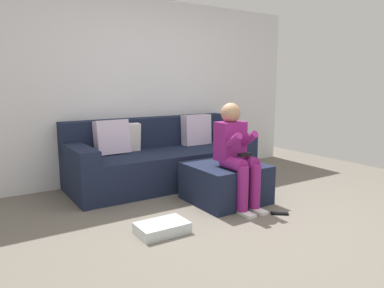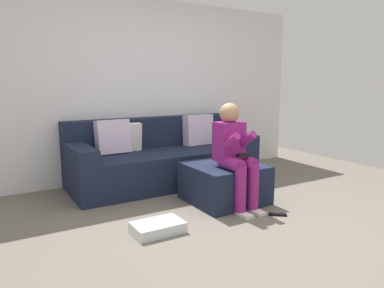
{
  "view_description": "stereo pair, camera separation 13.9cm",
  "coord_description": "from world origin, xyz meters",
  "px_view_note": "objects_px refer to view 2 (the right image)",
  "views": [
    {
      "loc": [
        -2.19,
        -2.45,
        1.34
      ],
      "look_at": [
        0.15,
        1.2,
        0.6
      ],
      "focal_mm": 33.82,
      "sensor_mm": 36.0,
      "label": 1
    },
    {
      "loc": [
        -2.08,
        -2.52,
        1.34
      ],
      "look_at": [
        0.15,
        1.2,
        0.6
      ],
      "focal_mm": 33.82,
      "sensor_mm": 36.0,
      "label": 2
    }
  ],
  "objects_px": {
    "couch_sectional": "(162,158)",
    "ottoman": "(224,183)",
    "person_seated": "(235,151)",
    "storage_bin": "(158,227)",
    "remote_near_ottoman": "(278,215)"
  },
  "relations": [
    {
      "from": "couch_sectional",
      "to": "ottoman",
      "type": "relative_size",
      "value": 3.1
    },
    {
      "from": "person_seated",
      "to": "storage_bin",
      "type": "height_order",
      "value": "person_seated"
    },
    {
      "from": "ottoman",
      "to": "remote_near_ottoman",
      "type": "bearing_deg",
      "value": -73.06
    },
    {
      "from": "person_seated",
      "to": "storage_bin",
      "type": "bearing_deg",
      "value": -168.89
    },
    {
      "from": "storage_bin",
      "to": "remote_near_ottoman",
      "type": "xyz_separation_m",
      "value": [
        1.23,
        -0.25,
        -0.04
      ]
    },
    {
      "from": "couch_sectional",
      "to": "person_seated",
      "type": "xyz_separation_m",
      "value": [
        0.24,
        -1.28,
        0.29
      ]
    },
    {
      "from": "couch_sectional",
      "to": "person_seated",
      "type": "relative_size",
      "value": 2.18
    },
    {
      "from": "couch_sectional",
      "to": "remote_near_ottoman",
      "type": "distance_m",
      "value": 1.82
    },
    {
      "from": "ottoman",
      "to": "storage_bin",
      "type": "height_order",
      "value": "ottoman"
    },
    {
      "from": "person_seated",
      "to": "remote_near_ottoman",
      "type": "distance_m",
      "value": 0.79
    },
    {
      "from": "storage_bin",
      "to": "ottoman",
      "type": "bearing_deg",
      "value": 21.32
    },
    {
      "from": "ottoman",
      "to": "storage_bin",
      "type": "bearing_deg",
      "value": -158.68
    },
    {
      "from": "storage_bin",
      "to": "person_seated",
      "type": "bearing_deg",
      "value": 11.11
    },
    {
      "from": "person_seated",
      "to": "storage_bin",
      "type": "xyz_separation_m",
      "value": [
        -1.01,
        -0.2,
        -0.57
      ]
    },
    {
      "from": "couch_sectional",
      "to": "ottoman",
      "type": "height_order",
      "value": "couch_sectional"
    }
  ]
}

